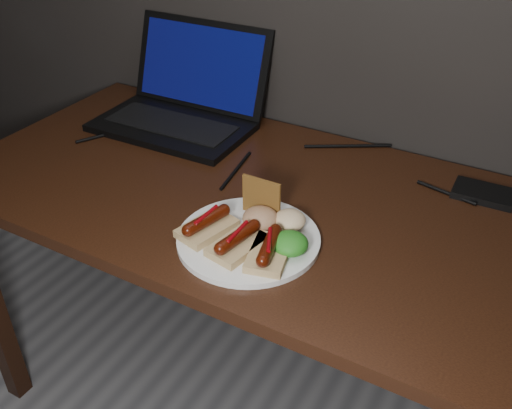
% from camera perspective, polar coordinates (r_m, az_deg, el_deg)
% --- Properties ---
extents(desk, '(1.40, 0.70, 0.75)m').
position_cam_1_polar(desk, '(1.32, -0.21, -1.93)').
color(desk, '#371B0D').
rests_on(desk, ground).
extents(laptop, '(0.42, 0.33, 0.25)m').
position_cam_1_polar(laptop, '(1.58, -7.32, 10.06)').
color(laptop, black).
rests_on(laptop, desk).
extents(hard_drive, '(0.13, 0.09, 0.02)m').
position_cam_1_polar(hard_drive, '(1.35, 21.79, 1.04)').
color(hard_drive, black).
rests_on(hard_drive, desk).
extents(desk_cables, '(0.96, 0.39, 0.01)m').
position_cam_1_polar(desk_cables, '(1.41, 1.43, 4.89)').
color(desk_cables, black).
rests_on(desk_cables, desk).
extents(plate, '(0.32, 0.32, 0.01)m').
position_cam_1_polar(plate, '(1.12, -0.75, -3.47)').
color(plate, white).
rests_on(plate, desk).
extents(bread_sausage_left, '(0.10, 0.13, 0.04)m').
position_cam_1_polar(bread_sausage_left, '(1.12, -4.95, -2.03)').
color(bread_sausage_left, tan).
rests_on(bread_sausage_left, plate).
extents(bread_sausage_center, '(0.09, 0.13, 0.04)m').
position_cam_1_polar(bread_sausage_center, '(1.07, -1.84, -3.74)').
color(bread_sausage_center, tan).
rests_on(bread_sausage_center, plate).
extents(bread_sausage_right, '(0.10, 0.13, 0.04)m').
position_cam_1_polar(bread_sausage_right, '(1.05, 1.33, -4.57)').
color(bread_sausage_right, tan).
rests_on(bread_sausage_right, plate).
extents(crispbread, '(0.09, 0.01, 0.08)m').
position_cam_1_polar(crispbread, '(1.15, 0.54, 0.72)').
color(crispbread, olive).
rests_on(crispbread, plate).
extents(salad_greens, '(0.07, 0.07, 0.04)m').
position_cam_1_polar(salad_greens, '(1.07, 3.41, -3.91)').
color(salad_greens, '#166013').
rests_on(salad_greens, plate).
extents(salsa_mound, '(0.07, 0.07, 0.04)m').
position_cam_1_polar(salsa_mound, '(1.13, 0.43, -1.38)').
color(salsa_mound, maroon).
rests_on(salsa_mound, plate).
extents(coleslaw_mound, '(0.06, 0.06, 0.04)m').
position_cam_1_polar(coleslaw_mound, '(1.13, 3.40, -1.54)').
color(coleslaw_mound, silver).
rests_on(coleslaw_mound, plate).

